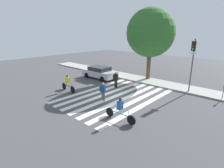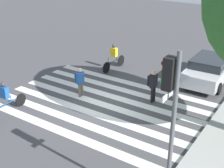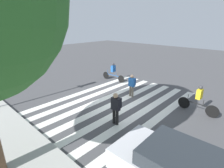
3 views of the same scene
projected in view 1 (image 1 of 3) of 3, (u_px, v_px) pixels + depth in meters
ground_plane at (115, 96)px, 15.75m from camera, size 60.00×60.00×0.00m
sidewalk_curb at (151, 81)px, 20.15m from camera, size 36.00×2.50×0.14m
crosswalk_stripes at (115, 96)px, 15.75m from camera, size 6.40×10.00×0.01m
traffic_light at (193, 56)px, 15.60m from camera, size 0.60×0.50×4.99m
parking_meter at (224, 89)px, 14.55m from camera, size 0.15×0.15×1.38m
street_tree at (151, 33)px, 19.66m from camera, size 5.47×5.47×8.19m
pedestrian_adult_blue_shirt at (103, 90)px, 14.53m from camera, size 0.44×0.37×1.57m
pedestrian_child_with_backpack at (116, 78)px, 17.88m from camera, size 0.47×0.39×1.68m
cyclist_far_lane at (120, 108)px, 11.20m from camera, size 2.40×0.41×1.59m
cyclist_near_curb at (68, 83)px, 16.77m from camera, size 2.26×0.41×1.64m
car_parked_dark_suv at (100, 72)px, 21.64m from camera, size 4.47×2.15×1.45m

